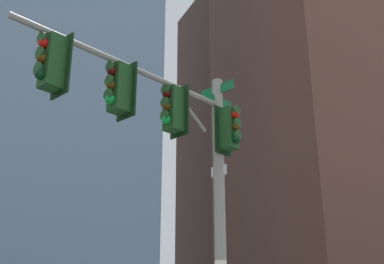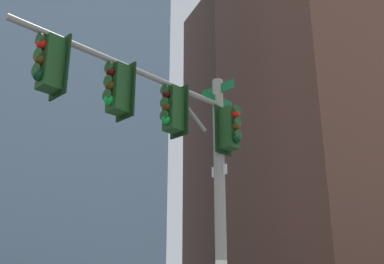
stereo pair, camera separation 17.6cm
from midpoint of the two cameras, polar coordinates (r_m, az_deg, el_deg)
The scene contains 3 objects.
signal_pole_assembly at distance 10.19m, azimuth -2.23°, elevation -1.44°, with size 5.48×2.48×6.82m.
building_brick_nearside at distance 58.99m, azimuth 16.26°, elevation 8.08°, with size 22.66×18.67×56.84m, color brown.
building_brick_midblock at distance 67.75m, azimuth 9.34°, elevation -2.01°, with size 22.34×15.32×44.05m, color #4C3328.
Camera 1 is at (-4.97, -9.83, 1.61)m, focal length 44.75 mm.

